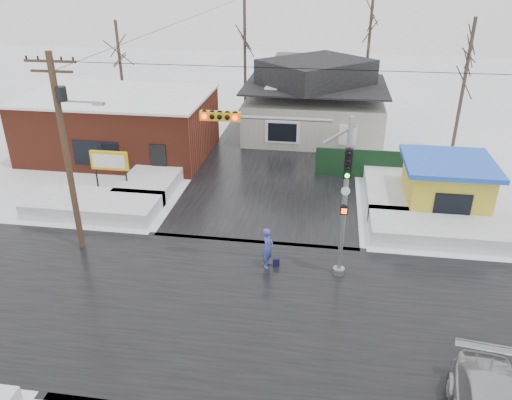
# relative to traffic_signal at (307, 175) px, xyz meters

# --- Properties ---
(ground) EXTENTS (120.00, 120.00, 0.00)m
(ground) POSITION_rel_traffic_signal_xyz_m (-2.43, -2.97, -4.54)
(ground) COLOR white
(ground) RESTS_ON ground
(road_ns) EXTENTS (10.00, 120.00, 0.02)m
(road_ns) POSITION_rel_traffic_signal_xyz_m (-2.43, -2.97, -4.53)
(road_ns) COLOR black
(road_ns) RESTS_ON ground
(road_ew) EXTENTS (120.00, 10.00, 0.02)m
(road_ew) POSITION_rel_traffic_signal_xyz_m (-2.43, -2.97, -4.53)
(road_ew) COLOR black
(road_ew) RESTS_ON ground
(snowbank_nw) EXTENTS (7.00, 3.00, 0.80)m
(snowbank_nw) POSITION_rel_traffic_signal_xyz_m (-11.43, 4.03, -4.14)
(snowbank_nw) COLOR white
(snowbank_nw) RESTS_ON ground
(snowbank_ne) EXTENTS (7.00, 3.00, 0.80)m
(snowbank_ne) POSITION_rel_traffic_signal_xyz_m (6.57, 4.03, -4.14)
(snowbank_ne) COLOR white
(snowbank_ne) RESTS_ON ground
(snowbank_nside_w) EXTENTS (3.00, 8.00, 0.80)m
(snowbank_nside_w) POSITION_rel_traffic_signal_xyz_m (-9.43, 9.03, -4.14)
(snowbank_nside_w) COLOR white
(snowbank_nside_w) RESTS_ON ground
(snowbank_nside_e) EXTENTS (3.00, 8.00, 0.80)m
(snowbank_nside_e) POSITION_rel_traffic_signal_xyz_m (4.57, 9.03, -4.14)
(snowbank_nside_e) COLOR white
(snowbank_nside_e) RESTS_ON ground
(traffic_signal) EXTENTS (6.05, 0.68, 7.00)m
(traffic_signal) POSITION_rel_traffic_signal_xyz_m (0.00, 0.00, 0.00)
(traffic_signal) COLOR gray
(traffic_signal) RESTS_ON ground
(utility_pole) EXTENTS (3.15, 0.44, 9.00)m
(utility_pole) POSITION_rel_traffic_signal_xyz_m (-10.36, 0.53, 0.57)
(utility_pole) COLOR #382619
(utility_pole) RESTS_ON ground
(brick_building) EXTENTS (12.20, 8.20, 4.12)m
(brick_building) POSITION_rel_traffic_signal_xyz_m (-13.43, 13.03, -2.46)
(brick_building) COLOR maroon
(brick_building) RESTS_ON ground
(marquee_sign) EXTENTS (2.20, 0.21, 2.55)m
(marquee_sign) POSITION_rel_traffic_signal_xyz_m (-11.43, 6.53, -2.62)
(marquee_sign) COLOR black
(marquee_sign) RESTS_ON ground
(house) EXTENTS (10.40, 8.40, 5.76)m
(house) POSITION_rel_traffic_signal_xyz_m (-0.43, 19.03, -1.92)
(house) COLOR beige
(house) RESTS_ON ground
(kiosk) EXTENTS (4.60, 4.60, 2.88)m
(kiosk) POSITION_rel_traffic_signal_xyz_m (7.07, 7.03, -3.08)
(kiosk) COLOR gold
(kiosk) RESTS_ON ground
(fence) EXTENTS (8.00, 0.12, 1.80)m
(fence) POSITION_rel_traffic_signal_xyz_m (4.07, 11.03, -3.64)
(fence) COLOR black
(fence) RESTS_ON ground
(tree_far_left) EXTENTS (3.00, 3.00, 10.00)m
(tree_far_left) POSITION_rel_traffic_signal_xyz_m (-6.43, 23.03, 3.41)
(tree_far_left) COLOR #332821
(tree_far_left) RESTS_ON ground
(tree_far_right) EXTENTS (3.00, 3.00, 9.00)m
(tree_far_right) POSITION_rel_traffic_signal_xyz_m (9.57, 17.03, 2.62)
(tree_far_right) COLOR #332821
(tree_far_right) RESTS_ON ground
(tree_far_west) EXTENTS (3.00, 3.00, 8.00)m
(tree_far_west) POSITION_rel_traffic_signal_xyz_m (-16.43, 21.03, 1.82)
(tree_far_west) COLOR #332821
(tree_far_west) RESTS_ON ground
(pedestrian) EXTENTS (0.60, 0.77, 1.86)m
(pedestrian) POSITION_rel_traffic_signal_xyz_m (-1.54, 0.17, -3.61)
(pedestrian) COLOR #3A48A3
(pedestrian) RESTS_ON ground
(shopping_bag) EXTENTS (0.30, 0.20, 0.35)m
(shopping_bag) POSITION_rel_traffic_signal_xyz_m (-1.16, 0.21, -4.36)
(shopping_bag) COLOR black
(shopping_bag) RESTS_ON ground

